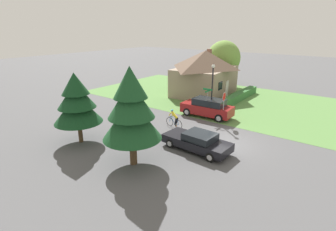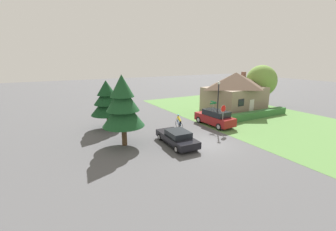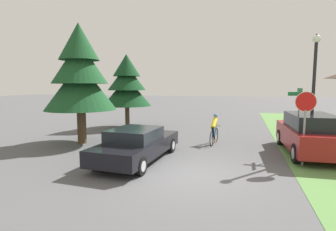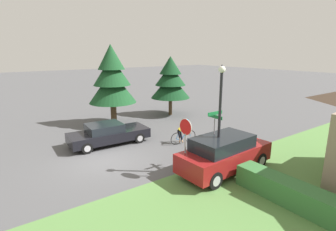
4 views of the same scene
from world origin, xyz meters
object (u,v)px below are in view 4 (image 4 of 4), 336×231
Objects in this scene: street_lamp at (220,108)px; conifer_tall_near at (112,78)px; parked_suv_right at (224,154)px; stop_sign at (185,136)px; conifer_tall_far at (170,80)px; sedan_left_lane at (108,134)px; street_name_sign at (214,130)px; cyclist at (183,132)px.

conifer_tall_near is at bearing -178.06° from street_lamp.
parked_suv_right is 1.79× the size of stop_sign.
conifer_tall_near is 1.18× the size of conifer_tall_far.
conifer_tall_far is (-10.62, 4.63, 2.19)m from parked_suv_right.
street_lamp reaches higher than sedan_left_lane.
conifer_tall_far is (-10.12, 4.84, 1.12)m from street_name_sign.
stop_sign is (3.52, -2.73, 1.21)m from cyclist.
stop_sign is 1.67m from street_name_sign.
stop_sign is 0.96× the size of street_name_sign.
street_name_sign reaches higher than cyclist.
conifer_tall_near reaches higher than conifer_tall_far.
street_name_sign is at bearing 157.89° from street_lamp.
stop_sign is 0.45× the size of conifer_tall_near.
sedan_left_lane is 2.72× the size of cyclist.
conifer_tall_far is at bearing 63.71° from parked_suv_right.
parked_suv_right is 11.79m from conifer_tall_far.
conifer_tall_near is (-10.65, -0.75, 2.67)m from parked_suv_right.
street_lamp is 1.26m from street_name_sign.
sedan_left_lane is 6.87m from street_name_sign.
street_lamp is (4.07, -1.26, 2.38)m from cyclist.
conifer_tall_near is at bearing 91.32° from parked_suv_right.
sedan_left_lane is 0.99× the size of parked_suv_right.
sedan_left_lane is 0.97× the size of street_lamp.
parked_suv_right reaches higher than sedan_left_lane.
conifer_tall_far is at bearing 30.26° from sedan_left_lane.
parked_suv_right is 1.20m from street_name_sign.
conifer_tall_near is (-10.06, 1.12, 1.62)m from stop_sign.
conifer_tall_near is at bearing 110.33° from cyclist.
parked_suv_right reaches higher than cyclist.
street_lamp is at bearing 1.94° from conifer_tall_near.
stop_sign is 0.55× the size of street_lamp.
sedan_left_lane is at bearing -159.25° from street_lamp.
sedan_left_lane is 4.56m from cyclist.
conifer_tall_far is at bearing 154.46° from street_name_sign.
street_name_sign is 10.29m from conifer_tall_near.
street_lamp is 10.63m from conifer_tall_near.
street_name_sign is (-0.50, -0.21, 1.07)m from parked_suv_right.
parked_suv_right is at bearing 85.01° from street_lamp.
sedan_left_lane is 1.77× the size of stop_sign.
parked_suv_right is at bearing -112.17° from stop_sign.
street_lamp is (6.64, 2.52, 2.46)m from sedan_left_lane.
street_name_sign is at bearing -25.54° from conifer_tall_far.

